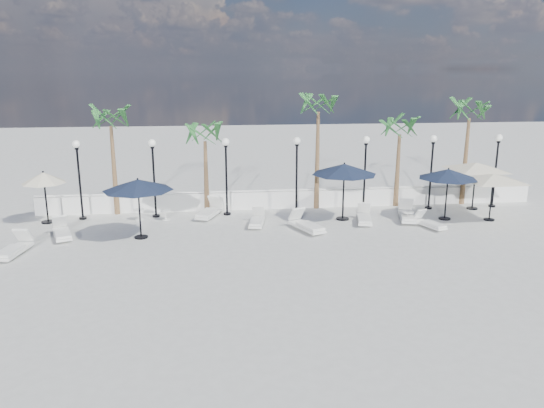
{
  "coord_description": "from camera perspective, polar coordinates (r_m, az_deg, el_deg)",
  "views": [
    {
      "loc": [
        -4.16,
        -19.18,
        7.08
      ],
      "look_at": [
        -1.69,
        2.56,
        1.5
      ],
      "focal_mm": 35.0,
      "sensor_mm": 36.0,
      "label": 1
    }
  ],
  "objects": [
    {
      "name": "lamppost_6",
      "position": [
        29.92,
        23.01,
        4.35
      ],
      "size": [
        0.36,
        0.36,
        3.84
      ],
      "color": "black",
      "rests_on": "ground"
    },
    {
      "name": "lamppost_5",
      "position": [
        28.37,
        16.82,
        4.39
      ],
      "size": [
        0.36,
        0.36,
        3.84
      ],
      "color": "black",
      "rests_on": "ground"
    },
    {
      "name": "balustrade",
      "position": [
        27.8,
        2.3,
        0.54
      ],
      "size": [
        26.0,
        0.3,
        1.01
      ],
      "color": "silver",
      "rests_on": "ground"
    },
    {
      "name": "parasol_cream_sq_a",
      "position": [
        27.18,
        22.75,
        2.97
      ],
      "size": [
        4.97,
        4.97,
        2.44
      ],
      "color": "black",
      "rests_on": "ground"
    },
    {
      "name": "lounger_6",
      "position": [
        25.52,
        9.91,
        -1.44
      ],
      "size": [
        1.07,
        2.06,
        0.74
      ],
      "rotation": [
        0.0,
        0.0,
        -0.23
      ],
      "color": "white",
      "rests_on": "ground"
    },
    {
      "name": "lounger_2",
      "position": [
        24.73,
        -1.62,
        -1.77
      ],
      "size": [
        0.93,
        1.94,
        0.7
      ],
      "rotation": [
        0.0,
        0.0,
        -0.18
      ],
      "color": "white",
      "rests_on": "ground"
    },
    {
      "name": "palm_1",
      "position": [
        26.69,
        -7.23,
        7.04
      ],
      "size": [
        2.6,
        2.6,
        4.7
      ],
      "color": "brown",
      "rests_on": "ground"
    },
    {
      "name": "lounger_3",
      "position": [
        23.95,
        3.72,
        -2.24
      ],
      "size": [
        1.48,
        2.24,
        0.8
      ],
      "rotation": [
        0.0,
        0.0,
        0.41
      ],
      "color": "white",
      "rests_on": "ground"
    },
    {
      "name": "ground",
      "position": [
        20.86,
        5.43,
        -5.6
      ],
      "size": [
        100.0,
        100.0,
        0.0
      ],
      "primitive_type": "plane",
      "color": "#A8A8A3",
      "rests_on": "ground"
    },
    {
      "name": "lounger_0",
      "position": [
        24.64,
        -21.67,
        -2.83
      ],
      "size": [
        1.27,
        2.09,
        0.75
      ],
      "rotation": [
        0.0,
        0.0,
        0.35
      ],
      "color": "white",
      "rests_on": "ground"
    },
    {
      "name": "parasol_navy_left",
      "position": [
        23.06,
        -14.23,
        1.97
      ],
      "size": [
        2.99,
        2.99,
        2.64
      ],
      "color": "black",
      "rests_on": "ground"
    },
    {
      "name": "parasol_cream_small",
      "position": [
        26.88,
        -23.35,
        2.53
      ],
      "size": [
        2.03,
        2.03,
        2.5
      ],
      "color": "black",
      "rests_on": "ground"
    },
    {
      "name": "side_table_2",
      "position": [
        25.92,
        14.39,
        -1.28
      ],
      "size": [
        0.54,
        0.54,
        0.52
      ],
      "color": "white",
      "rests_on": "ground"
    },
    {
      "name": "parasol_cream_sq_b",
      "position": [
        29.08,
        21.13,
        4.13
      ],
      "size": [
        5.24,
        5.24,
        2.62
      ],
      "color": "black",
      "rests_on": "ground"
    },
    {
      "name": "palm_0",
      "position": [
        27.03,
        -16.96,
        8.29
      ],
      "size": [
        2.6,
        2.6,
        5.5
      ],
      "color": "brown",
      "rests_on": "ground"
    },
    {
      "name": "lamppost_1",
      "position": [
        26.24,
        -12.64,
        3.89
      ],
      "size": [
        0.36,
        0.36,
        3.84
      ],
      "color": "black",
      "rests_on": "ground"
    },
    {
      "name": "side_table_0",
      "position": [
        26.37,
        -14.13,
        -1.0
      ],
      "size": [
        0.54,
        0.54,
        0.52
      ],
      "color": "white",
      "rests_on": "ground"
    },
    {
      "name": "palm_4",
      "position": [
        29.75,
        20.47,
        8.89
      ],
      "size": [
        2.6,
        2.6,
        5.7
      ],
      "color": "brown",
      "rests_on": "ground"
    },
    {
      "name": "lamppost_0",
      "position": [
        26.84,
        -20.09,
        3.59
      ],
      "size": [
        0.36,
        0.36,
        3.84
      ],
      "color": "black",
      "rests_on": "ground"
    },
    {
      "name": "palm_3",
      "position": [
        28.36,
        13.58,
        7.58
      ],
      "size": [
        2.6,
        2.6,
        4.9
      ],
      "color": "brown",
      "rests_on": "ground"
    },
    {
      "name": "lamppost_4",
      "position": [
        27.19,
        10.0,
        4.38
      ],
      "size": [
        0.36,
        0.36,
        3.84
      ],
      "color": "black",
      "rests_on": "ground"
    },
    {
      "name": "parasol_navy_mid",
      "position": [
        25.4,
        7.78,
        3.7
      ],
      "size": [
        3.13,
        3.13,
        2.8
      ],
      "color": "black",
      "rests_on": "ground"
    },
    {
      "name": "side_table_1",
      "position": [
        26.09,
        -11.36,
        -1.07
      ],
      "size": [
        0.49,
        0.49,
        0.47
      ],
      "color": "white",
      "rests_on": "ground"
    },
    {
      "name": "lamppost_3",
      "position": [
        26.41,
        2.67,
        4.29
      ],
      "size": [
        0.36,
        0.36,
        3.84
      ],
      "color": "black",
      "rests_on": "ground"
    },
    {
      "name": "lounger_1",
      "position": [
        23.13,
        -26.04,
        -4.35
      ],
      "size": [
        0.99,
        2.16,
        0.78
      ],
      "rotation": [
        0.0,
        0.0,
        -0.16
      ],
      "color": "white",
      "rests_on": "ground"
    },
    {
      "name": "palm_2",
      "position": [
        27.08,
        5.01,
        10.1
      ],
      "size": [
        2.6,
        2.6,
        6.1
      ],
      "color": "brown",
      "rests_on": "ground"
    },
    {
      "name": "lounger_7",
      "position": [
        26.35,
        14.35,
        -1.12
      ],
      "size": [
        1.22,
        2.26,
        0.81
      ],
      "rotation": [
        0.0,
        0.0,
        -0.26
      ],
      "color": "white",
      "rests_on": "ground"
    },
    {
      "name": "lamppost_2",
      "position": [
        26.09,
        -4.96,
        4.13
      ],
      "size": [
        0.36,
        0.36,
        3.84
      ],
      "color": "black",
      "rests_on": "ground"
    },
    {
      "name": "lounger_4",
      "position": [
        26.3,
        -6.74,
        -0.8
      ],
      "size": [
        1.43,
        2.25,
        0.81
      ],
      "rotation": [
        0.0,
        0.0,
        -0.38
      ],
      "color": "white",
      "rests_on": "ground"
    },
    {
      "name": "parasol_navy_right",
      "position": [
        26.61,
        18.43,
        3.06
      ],
      "size": [
        2.83,
        2.83,
        2.54
      ],
      "color": "black",
      "rests_on": "ground"
    },
    {
      "name": "lounger_5",
      "position": [
        25.42,
        16.58,
        -1.97
      ],
      "size": [
        1.15,
        1.81,
        0.65
      ],
      "rotation": [
        0.0,
        0.0,
        0.38
      ],
      "color": "white",
      "rests_on": "ground"
    }
  ]
}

